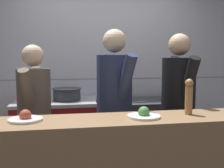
# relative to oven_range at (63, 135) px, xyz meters

# --- Properties ---
(wall_back_tiled) EXTENTS (8.00, 0.06, 2.60)m
(wall_back_tiled) POSITION_rel_oven_range_xyz_m (0.61, 0.40, 0.84)
(wall_back_tiled) COLOR silver
(wall_back_tiled) RESTS_ON ground_plane
(oven_range) EXTENTS (1.19, 0.71, 0.92)m
(oven_range) POSITION_rel_oven_range_xyz_m (0.00, 0.00, 0.00)
(oven_range) COLOR maroon
(oven_range) RESTS_ON ground_plane
(prep_counter) EXTENTS (0.94, 0.65, 0.88)m
(prep_counter) POSITION_rel_oven_range_xyz_m (1.11, -0.00, -0.02)
(prep_counter) COLOR #38383D
(prep_counter) RESTS_ON ground_plane
(stock_pot) EXTENTS (0.36, 0.36, 0.15)m
(stock_pot) POSITION_rel_oven_range_xyz_m (0.06, -0.03, 0.54)
(stock_pot) COLOR #2D2D33
(stock_pot) RESTS_ON oven_range
(chefs_knife) EXTENTS (0.35, 0.15, 0.02)m
(chefs_knife) POSITION_rel_oven_range_xyz_m (0.89, -0.16, 0.43)
(chefs_knife) COLOR #B7BABF
(chefs_knife) RESTS_ON prep_counter
(plated_dish_main) EXTENTS (0.25, 0.25, 0.09)m
(plated_dish_main) POSITION_rel_oven_range_xyz_m (-0.25, -1.38, 0.55)
(plated_dish_main) COLOR white
(plated_dish_main) RESTS_ON pass_counter
(plated_dish_appetiser) EXTENTS (0.26, 0.26, 0.09)m
(plated_dish_appetiser) POSITION_rel_oven_range_xyz_m (0.64, -1.43, 0.55)
(plated_dish_appetiser) COLOR white
(plated_dish_appetiser) RESTS_ON pass_counter
(pepper_mill) EXTENTS (0.07, 0.07, 0.29)m
(pepper_mill) POSITION_rel_oven_range_xyz_m (1.03, -1.39, 0.69)
(pepper_mill) COLOR #AD7A47
(pepper_mill) RESTS_ON pass_counter
(chef_head_cook) EXTENTS (0.37, 0.69, 1.58)m
(chef_head_cook) POSITION_rel_oven_range_xyz_m (-0.26, -0.74, 0.42)
(chef_head_cook) COLOR black
(chef_head_cook) RESTS_ON ground_plane
(chef_sous) EXTENTS (0.44, 0.75, 1.73)m
(chef_sous) POSITION_rel_oven_range_xyz_m (0.52, -0.82, 0.50)
(chef_sous) COLOR black
(chef_sous) RESTS_ON ground_plane
(chef_line) EXTENTS (0.36, 0.74, 1.70)m
(chef_line) POSITION_rel_oven_range_xyz_m (1.20, -0.81, 0.49)
(chef_line) COLOR black
(chef_line) RESTS_ON ground_plane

